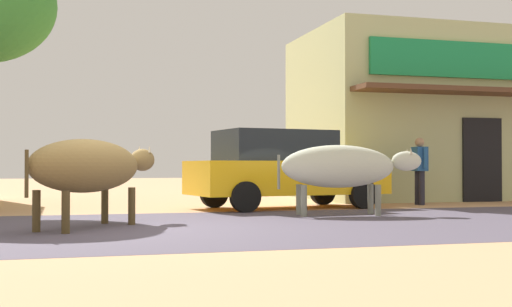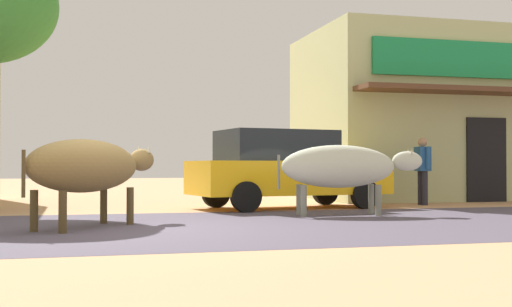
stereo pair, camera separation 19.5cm
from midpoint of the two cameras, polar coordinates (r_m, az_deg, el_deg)
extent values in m
plane|color=tan|center=(9.95, -10.47, -6.21)|extent=(80.00, 80.00, 0.00)
cube|color=#4F4857|center=(9.95, -10.47, -6.20)|extent=(72.00, 5.94, 0.00)
cube|color=#B8C087|center=(19.50, 13.76, 3.01)|extent=(6.09, 4.46, 4.53)
cube|color=#198C4C|center=(17.68, 17.34, 7.58)|extent=(4.87, 0.10, 0.90)
cube|color=brown|center=(17.25, 18.05, 5.07)|extent=(5.85, 0.90, 0.12)
cube|color=black|center=(17.86, 19.10, -0.50)|extent=(1.10, 0.06, 2.10)
cube|color=yellow|center=(14.39, 3.20, -2.03)|extent=(4.35, 2.28, 0.70)
cube|color=#1E2328|center=(14.26, 2.08, 0.65)|extent=(2.49, 1.87, 0.64)
cylinder|color=black|center=(15.78, 6.19, -3.21)|extent=(0.62, 0.27, 0.60)
cylinder|color=black|center=(14.36, 9.53, -3.42)|extent=(0.62, 0.27, 0.60)
cylinder|color=black|center=(14.63, -3.01, -3.39)|extent=(0.62, 0.27, 0.60)
cylinder|color=black|center=(13.08, -0.41, -3.67)|extent=(0.62, 0.27, 0.60)
ellipsoid|color=olive|center=(10.08, -13.64, -1.02)|extent=(2.04, 2.20, 0.77)
ellipsoid|color=olive|center=(11.19, -9.10, -0.54)|extent=(0.58, 0.61, 0.36)
cone|color=beige|center=(11.29, -9.36, 0.37)|extent=(0.06, 0.06, 0.12)
cone|color=beige|center=(11.18, -8.53, 0.38)|extent=(0.06, 0.06, 0.12)
cylinder|color=brown|center=(10.83, -12.18, -4.27)|extent=(0.11, 0.11, 0.57)
cylinder|color=brown|center=(10.53, -10.01, -4.37)|extent=(0.11, 0.11, 0.57)
cylinder|color=brown|center=(9.71, -17.62, -4.62)|extent=(0.11, 0.11, 0.57)
cylinder|color=brown|center=(9.37, -15.37, -4.76)|extent=(0.11, 0.11, 0.57)
cylinder|color=brown|center=(9.19, -18.39, -1.62)|extent=(0.05, 0.05, 0.62)
ellipsoid|color=beige|center=(12.35, 7.38, -1.08)|extent=(2.15, 0.95, 0.77)
ellipsoid|color=beige|center=(12.72, 13.02, -0.63)|extent=(0.60, 0.36, 0.36)
cone|color=beige|center=(12.83, 13.08, 0.17)|extent=(0.06, 0.06, 0.12)
cone|color=beige|center=(12.64, 13.38, 0.19)|extent=(0.06, 0.06, 0.12)
cylinder|color=gray|center=(12.76, 10.09, -3.80)|extent=(0.11, 0.11, 0.56)
cylinder|color=gray|center=(12.33, 10.69, -3.90)|extent=(0.11, 0.11, 0.56)
cylinder|color=gray|center=(12.45, 4.11, -3.89)|extent=(0.11, 0.11, 0.56)
cylinder|color=gray|center=(12.00, 4.50, -3.99)|extent=(0.11, 0.11, 0.56)
cylinder|color=gray|center=(12.14, 2.38, -1.56)|extent=(0.05, 0.05, 0.62)
cylinder|color=#262633|center=(16.09, 14.02, -2.82)|extent=(0.14, 0.14, 0.78)
cylinder|color=#262633|center=(15.93, 14.34, -2.84)|extent=(0.14, 0.14, 0.78)
cube|color=#265999|center=(16.01, 14.17, -0.44)|extent=(0.31, 0.43, 0.55)
sphere|color=tan|center=(16.01, 14.16, 0.92)|extent=(0.21, 0.21, 0.21)
cylinder|color=#265999|center=(16.23, 13.72, -0.36)|extent=(0.09, 0.09, 0.50)
cylinder|color=#265999|center=(15.78, 14.63, -0.33)|extent=(0.09, 0.09, 0.50)
camera|label=1|loc=(0.10, -89.54, -0.01)|focal=47.58mm
camera|label=2|loc=(0.10, 90.46, 0.01)|focal=47.58mm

